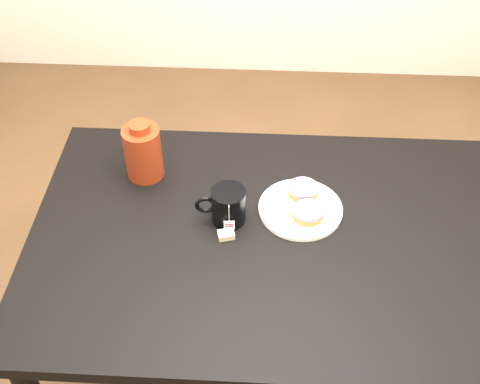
# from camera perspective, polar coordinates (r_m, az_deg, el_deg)

# --- Properties ---
(ground_plane) EXTENTS (4.00, 4.00, 0.00)m
(ground_plane) POSITION_cam_1_polar(r_m,az_deg,el_deg) (2.30, 2.81, -16.61)
(ground_plane) COLOR brown
(table) EXTENTS (1.40, 0.90, 0.75)m
(table) POSITION_cam_1_polar(r_m,az_deg,el_deg) (1.75, 3.56, -5.91)
(table) COLOR black
(table) RESTS_ON ground_plane
(plate) EXTENTS (0.24, 0.24, 0.02)m
(plate) POSITION_cam_1_polar(r_m,az_deg,el_deg) (1.75, 5.76, -1.56)
(plate) COLOR white
(plate) RESTS_ON table
(bagel_back) EXTENTS (0.11, 0.11, 0.03)m
(bagel_back) POSITION_cam_1_polar(r_m,az_deg,el_deg) (1.78, 6.00, 0.20)
(bagel_back) COLOR brown
(bagel_back) RESTS_ON plate
(bagel_front) EXTENTS (0.13, 0.13, 0.03)m
(bagel_front) POSITION_cam_1_polar(r_m,az_deg,el_deg) (1.72, 6.44, -1.96)
(bagel_front) COLOR brown
(bagel_front) RESTS_ON plate
(mug) EXTENTS (0.15, 0.11, 0.11)m
(mug) POSITION_cam_1_polar(r_m,az_deg,el_deg) (1.69, -1.18, -1.28)
(mug) COLOR black
(mug) RESTS_ON table
(teabag_pouch) EXTENTS (0.05, 0.04, 0.02)m
(teabag_pouch) POSITION_cam_1_polar(r_m,az_deg,el_deg) (1.67, -1.32, -4.07)
(teabag_pouch) COLOR #C6B793
(teabag_pouch) RESTS_ON table
(bagel_package) EXTENTS (0.13, 0.13, 0.19)m
(bagel_package) POSITION_cam_1_polar(r_m,az_deg,el_deg) (1.83, -9.17, 3.79)
(bagel_package) COLOR #56170B
(bagel_package) RESTS_ON table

